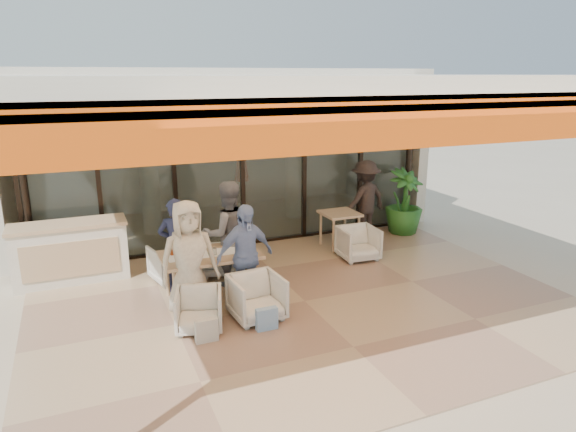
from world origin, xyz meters
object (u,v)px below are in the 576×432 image
chair_near_right (257,296)px  diner_cream (189,259)px  diner_grey (228,234)px  standing_woman (365,200)px  host_counter (71,252)px  chair_far_left (173,261)px  chair_far_right (221,254)px  dining_table (210,257)px  potted_palm (404,202)px  chair_near_left (199,308)px  side_chair (358,242)px  side_table (340,217)px  diner_periwinkle (245,256)px  diner_navy (177,246)px

chair_near_right → diner_cream: bearing=145.1°
diner_grey → standing_woman: (3.41, 1.33, -0.04)m
host_counter → diner_cream: (1.58, -2.02, 0.33)m
chair_far_left → chair_far_right: size_ratio=0.94×
diner_grey → diner_cream: 1.23m
dining_table → potted_palm: (4.78, 1.68, 0.03)m
potted_palm → diner_grey: bearing=-164.2°
chair_near_left → potted_palm: size_ratio=0.44×
chair_near_right → chair_near_left: bearing=175.8°
chair_far_right → diner_grey: diner_grey is taller
chair_near_left → side_chair: size_ratio=0.91×
side_chair → side_table: bearing=93.8°
side_table → chair_far_right: bearing=-170.6°
side_chair → standing_woman: bearing=58.5°
chair_far_left → host_counter: bearing=-34.4°
potted_palm → diner_periwinkle: bearing=-153.9°
chair_near_right → chair_far_right: bearing=85.8°
chair_near_right → standing_woman: (3.41, 2.73, 0.48)m
diner_grey → chair_near_right: bearing=89.6°
chair_near_right → standing_woman: 4.40m
diner_cream → diner_periwinkle: diner_cream is taller
diner_periwinkle → potted_palm: size_ratio=1.10×
diner_grey → diner_periwinkle: 0.90m
diner_grey → diner_cream: (-0.84, -0.90, -0.02)m
chair_far_left → diner_cream: bearing=77.1°
diner_navy → diner_cream: (0.00, -0.90, 0.08)m
dining_table → diner_cream: diner_cream is taller
chair_far_right → standing_woman: size_ratio=0.44×
diner_grey → host_counter: bearing=-25.3°
diner_navy → diner_grey: diner_grey is taller
diner_grey → potted_palm: bearing=-164.6°
side_chair → dining_table: bearing=-164.5°
side_table → standing_woman: 0.93m
diner_periwinkle → standing_woman: bearing=21.3°
host_counter → chair_far_right: (2.42, -0.62, -0.16)m
dining_table → side_chair: (3.02, 0.62, -0.33)m
host_counter → diner_cream: size_ratio=1.07×
host_counter → diner_periwinkle: bearing=-39.9°
diner_navy → side_table: bearing=-149.7°
chair_far_right → diner_navy: (-0.84, -0.50, 0.41)m
host_counter → side_table: 5.02m
diner_navy → diner_periwinkle: size_ratio=0.98×
host_counter → dining_table: (1.99, -1.57, 0.16)m
chair_far_left → potted_palm: potted_palm is taller
side_chair → diner_periwinkle: bearing=-153.6°
chair_far_right → diner_navy: bearing=44.4°
host_counter → chair_near_right: host_counter is taller
chair_near_left → diner_navy: (-0.00, 1.40, 0.46)m
diner_cream → side_chair: bearing=15.0°
host_counter → diner_navy: bearing=-35.5°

